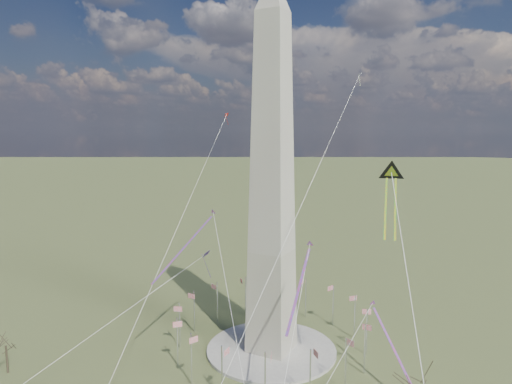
% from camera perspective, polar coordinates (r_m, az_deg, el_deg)
% --- Properties ---
extents(ground, '(2000.00, 2000.00, 0.00)m').
position_cam_1_polar(ground, '(134.76, 1.93, -19.21)').
color(ground, '#4F6331').
rests_on(ground, ground).
extents(plaza, '(36.00, 36.00, 0.80)m').
position_cam_1_polar(plaza, '(134.58, 1.93, -19.06)').
color(plaza, '#B9B6A9').
rests_on(plaza, ground).
extents(washington_monument, '(15.56, 15.56, 100.00)m').
position_cam_1_polar(washington_monument, '(120.72, 2.04, 1.50)').
color(washington_monument, beige).
rests_on(washington_monument, plaza).
extents(flagpole_ring, '(54.40, 54.40, 13.00)m').
position_cam_1_polar(flagpole_ring, '(131.61, 1.95, -16.39)').
color(flagpole_ring, silver).
rests_on(flagpole_ring, ground).
extents(tree_near, '(9.64, 9.64, 16.86)m').
position_cam_1_polar(tree_near, '(101.95, 19.72, -21.56)').
color(tree_near, '#3F3626').
rests_on(tree_near, ground).
extents(tree_far, '(6.23, 6.23, 10.91)m').
position_cam_1_polar(tree_far, '(136.28, -28.81, -16.30)').
color(tree_far, '#3F3626').
rests_on(tree_far, ground).
extents(kite_delta_black, '(8.37, 19.27, 15.70)m').
position_cam_1_polar(kite_delta_black, '(113.01, 16.56, 1.86)').
color(kite_delta_black, black).
rests_on(kite_delta_black, ground).
extents(kite_diamond_purple, '(2.01, 3.10, 9.46)m').
position_cam_1_polar(kite_diamond_purple, '(145.63, -6.23, -8.07)').
color(kite_diamond_purple, '#361B7D').
rests_on(kite_diamond_purple, ground).
extents(kite_streamer_left, '(4.55, 21.63, 14.90)m').
position_cam_1_polar(kite_streamer_left, '(105.03, 5.84, -10.10)').
color(kite_streamer_left, red).
rests_on(kite_streamer_left, ground).
extents(kite_streamer_mid, '(5.33, 23.19, 16.01)m').
position_cam_1_polar(kite_streamer_mid, '(125.05, -7.78, -5.41)').
color(kite_streamer_mid, red).
rests_on(kite_streamer_mid, ground).
extents(kite_streamer_right, '(14.77, 16.29, 14.25)m').
position_cam_1_polar(kite_streamer_right, '(120.04, 16.02, -16.63)').
color(kite_streamer_right, red).
rests_on(kite_streamer_right, ground).
extents(kite_small_red, '(1.39, 2.04, 4.31)m').
position_cam_1_polar(kite_small_red, '(165.82, -3.69, 9.44)').
color(kite_small_red, red).
rests_on(kite_small_red, ground).
extents(kite_small_white, '(1.22, 1.66, 4.21)m').
position_cam_1_polar(kite_small_white, '(153.76, 12.83, 13.93)').
color(kite_small_white, white).
rests_on(kite_small_white, ground).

